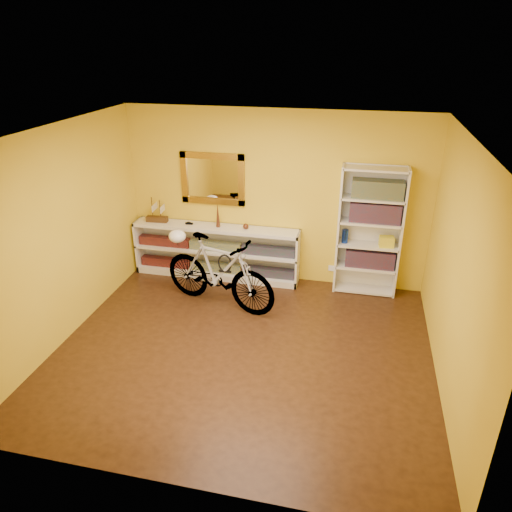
% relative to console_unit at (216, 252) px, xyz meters
% --- Properties ---
extents(floor, '(4.50, 4.00, 0.01)m').
position_rel_console_unit_xyz_m(floor, '(0.89, -1.81, -0.43)').
color(floor, black).
rests_on(floor, ground).
extents(ceiling, '(4.50, 4.00, 0.01)m').
position_rel_console_unit_xyz_m(ceiling, '(0.89, -1.81, 2.18)').
color(ceiling, silver).
rests_on(ceiling, ground).
extents(back_wall, '(4.50, 0.01, 2.60)m').
position_rel_console_unit_xyz_m(back_wall, '(0.89, 0.19, 0.88)').
color(back_wall, gold).
rests_on(back_wall, ground).
extents(left_wall, '(0.01, 4.00, 2.60)m').
position_rel_console_unit_xyz_m(left_wall, '(-1.36, -1.81, 0.88)').
color(left_wall, gold).
rests_on(left_wall, ground).
extents(right_wall, '(0.01, 4.00, 2.60)m').
position_rel_console_unit_xyz_m(right_wall, '(3.15, -1.81, 0.88)').
color(right_wall, gold).
rests_on(right_wall, ground).
extents(gilt_mirror, '(0.98, 0.06, 0.78)m').
position_rel_console_unit_xyz_m(gilt_mirror, '(-0.06, 0.15, 1.12)').
color(gilt_mirror, olive).
rests_on(gilt_mirror, back_wall).
extents(wall_socket, '(0.09, 0.02, 0.09)m').
position_rel_console_unit_xyz_m(wall_socket, '(1.79, 0.17, -0.17)').
color(wall_socket, silver).
rests_on(wall_socket, back_wall).
extents(console_unit, '(2.60, 0.35, 0.85)m').
position_rel_console_unit_xyz_m(console_unit, '(0.00, 0.00, 0.00)').
color(console_unit, silver).
rests_on(console_unit, floor).
extents(cd_row_lower, '(2.50, 0.13, 0.14)m').
position_rel_console_unit_xyz_m(cd_row_lower, '(-0.00, -0.02, -0.26)').
color(cd_row_lower, black).
rests_on(cd_row_lower, console_unit).
extents(cd_row_upper, '(2.50, 0.13, 0.14)m').
position_rel_console_unit_xyz_m(cd_row_upper, '(-0.00, -0.02, 0.11)').
color(cd_row_upper, navy).
rests_on(cd_row_upper, console_unit).
extents(model_ship, '(0.34, 0.15, 0.40)m').
position_rel_console_unit_xyz_m(model_ship, '(-0.95, 0.00, 0.62)').
color(model_ship, '#392310').
rests_on(model_ship, console_unit).
extents(toy_car, '(0.00, 0.00, 0.00)m').
position_rel_console_unit_xyz_m(toy_car, '(-0.42, 0.00, 0.43)').
color(toy_car, black).
rests_on(toy_car, console_unit).
extents(bronze_ornament, '(0.06, 0.06, 0.37)m').
position_rel_console_unit_xyz_m(bronze_ornament, '(0.05, 0.00, 0.61)').
color(bronze_ornament, '#552C1D').
rests_on(bronze_ornament, console_unit).
extents(decorative_orb, '(0.09, 0.09, 0.09)m').
position_rel_console_unit_xyz_m(decorative_orb, '(0.48, 0.00, 0.47)').
color(decorative_orb, '#552C1D').
rests_on(decorative_orb, console_unit).
extents(bookcase, '(0.90, 0.30, 1.90)m').
position_rel_console_unit_xyz_m(bookcase, '(2.29, 0.03, 0.52)').
color(bookcase, silver).
rests_on(bookcase, floor).
extents(book_row_a, '(0.70, 0.22, 0.26)m').
position_rel_console_unit_xyz_m(book_row_a, '(2.34, 0.03, 0.12)').
color(book_row_a, maroon).
rests_on(book_row_a, bookcase).
extents(book_row_b, '(0.70, 0.22, 0.28)m').
position_rel_console_unit_xyz_m(book_row_b, '(2.34, 0.03, 0.83)').
color(book_row_b, maroon).
rests_on(book_row_b, bookcase).
extents(book_row_c, '(0.70, 0.22, 0.25)m').
position_rel_console_unit_xyz_m(book_row_c, '(2.34, 0.03, 1.16)').
color(book_row_c, '#1A505C').
rests_on(book_row_c, bookcase).
extents(travel_mug, '(0.09, 0.09, 0.20)m').
position_rel_console_unit_xyz_m(travel_mug, '(1.96, 0.01, 0.44)').
color(travel_mug, '#16339C').
rests_on(travel_mug, bookcase).
extents(red_tin, '(0.18, 0.18, 0.20)m').
position_rel_console_unit_xyz_m(red_tin, '(2.09, 0.06, 1.14)').
color(red_tin, maroon).
rests_on(red_tin, bookcase).
extents(yellow_bag, '(0.21, 0.16, 0.15)m').
position_rel_console_unit_xyz_m(yellow_bag, '(2.54, -0.01, 0.42)').
color(yellow_bag, yellow).
rests_on(yellow_bag, bookcase).
extents(bicycle, '(0.95, 1.84, 1.05)m').
position_rel_console_unit_xyz_m(bicycle, '(0.30, -0.85, 0.10)').
color(bicycle, silver).
rests_on(bicycle, floor).
extents(helmet, '(0.25, 0.23, 0.18)m').
position_rel_console_unit_xyz_m(helmet, '(-0.35, -0.66, 0.50)').
color(helmet, white).
rests_on(helmet, bicycle).
extents(u_lock, '(0.20, 0.02, 0.20)m').
position_rel_console_unit_xyz_m(u_lock, '(0.40, -0.88, 0.26)').
color(u_lock, black).
rests_on(u_lock, bicycle).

